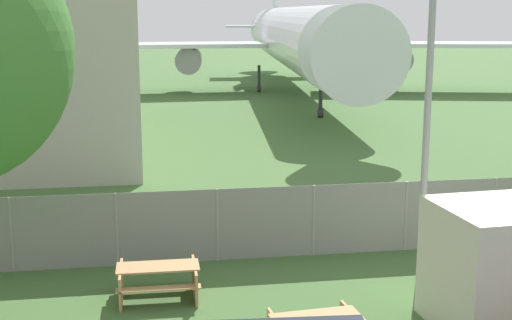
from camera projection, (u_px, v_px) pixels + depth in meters
The scene contains 4 objects.
perimeter_fence at pixel (313, 220), 18.74m from camera, with size 56.07×0.07×1.91m.
airplane at pixel (296, 38), 55.25m from camera, with size 39.62×48.97×13.55m.
picnic_bench_open_grass at pixel (158, 278), 16.02m from camera, with size 1.87×1.43×0.76m.
light_mast at pixel (430, 69), 16.17m from camera, with size 0.44×0.44×8.39m.
Camera 1 is at (-4.39, -7.85, 6.34)m, focal length 50.00 mm.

